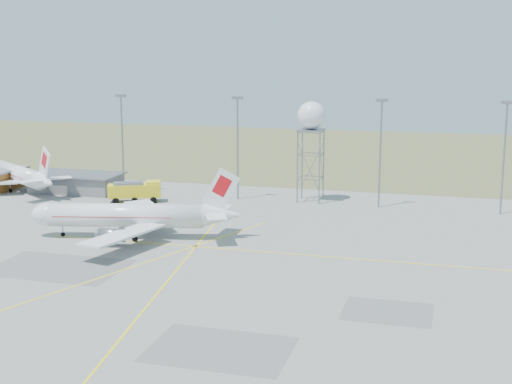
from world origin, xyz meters
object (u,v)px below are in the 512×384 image
(airliner_main, at_px, (130,216))
(radar_tower, at_px, (311,146))
(airliner_far, at_px, (19,175))
(fire_truck, at_px, (136,192))

(airliner_main, distance_m, radar_tower, 42.36)
(airliner_main, height_order, airliner_far, airliner_main)
(airliner_far, bearing_deg, fire_truck, -154.04)
(airliner_far, height_order, fire_truck, airliner_far)
(airliner_far, bearing_deg, radar_tower, -140.05)
(fire_truck, bearing_deg, radar_tower, -6.10)
(airliner_far, distance_m, fire_truck, 29.61)
(airliner_main, height_order, fire_truck, airliner_main)
(fire_truck, bearing_deg, airliner_main, -90.10)
(airliner_main, relative_size, fire_truck, 3.09)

